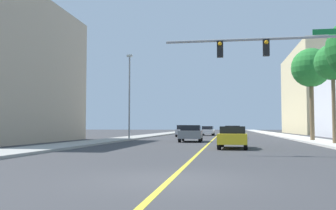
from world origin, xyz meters
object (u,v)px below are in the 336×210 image
car_red (233,131)px  car_silver (184,131)px  palm_mid (333,63)px  palm_far (311,68)px  car_gray (191,133)px  traffic_signal_mast (300,61)px  car_white (208,131)px  car_green (194,130)px  car_yellow (233,137)px  street_lamp (129,92)px

car_red → car_silver: (-6.32, 4.54, 0.02)m
palm_mid → car_silver: palm_mid is taller
palm_far → car_silver: size_ratio=1.89×
palm_mid → car_gray: (-10.92, 4.66, -5.25)m
traffic_signal_mast → car_white: size_ratio=2.49×
car_white → car_green: car_green is taller
car_yellow → car_green: (-5.97, 39.24, 0.04)m
car_green → car_red: bearing=-69.4°
street_lamp → palm_far: size_ratio=1.03×
car_gray → car_white: bearing=87.3°
traffic_signal_mast → street_lamp: 22.03m
street_lamp → car_white: 20.49m
car_gray → car_green: size_ratio=1.01×
car_yellow → car_silver: size_ratio=0.99×
street_lamp → car_silver: size_ratio=1.95×
car_silver → palm_far: bearing=-49.3°
palm_mid → palm_far: (-0.19, 6.27, 0.57)m
traffic_signal_mast → car_green: size_ratio=2.21×
palm_far → car_red: palm_far is taller
car_yellow → car_red: (0.27, 20.91, 0.04)m
palm_far → car_yellow: size_ratio=1.90×
car_yellow → car_white: 31.89m
traffic_signal_mast → car_red: 25.99m
car_gray → car_red: size_ratio=1.00×
street_lamp → palm_mid: size_ratio=1.17×
palm_mid → car_green: 37.08m
palm_mid → traffic_signal_mast: bearing=-112.9°
street_lamp → car_silver: street_lamp is taller
traffic_signal_mast → street_lamp: bearing=127.4°
palm_far → car_gray: palm_far is taller
car_white → car_red: bearing=-70.0°
car_green → car_silver: (-0.08, -13.79, 0.01)m
car_yellow → car_gray: (-3.57, 9.69, 0.04)m
palm_mid → car_gray: size_ratio=1.59×
traffic_signal_mast → car_yellow: traffic_signal_mast is taller
palm_far → car_white: 23.63m
palm_far → street_lamp: bearing=174.8°
car_white → car_yellow: bearing=-82.0°
palm_far → car_green: (-13.13, 27.94, -5.82)m
street_lamp → car_green: bearing=81.1°
palm_far → car_red: 13.18m
car_red → car_silver: car_silver is taller
car_white → car_red: size_ratio=0.88×
traffic_signal_mast → palm_far: (3.90, 15.93, 1.98)m
palm_far → car_silver: bearing=133.0°
traffic_signal_mast → palm_mid: (4.09, 9.66, 1.41)m
car_green → palm_mid: bearing=-66.9°
traffic_signal_mast → car_gray: 16.32m
car_gray → street_lamp: bearing=152.3°
traffic_signal_mast → street_lamp: (-13.37, 17.51, 0.22)m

